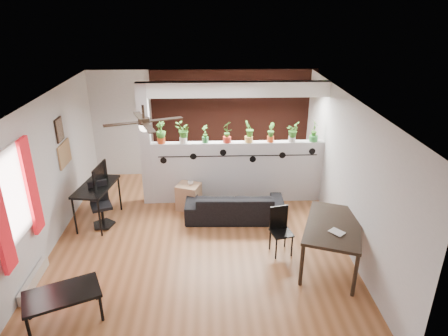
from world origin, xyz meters
TOP-DOWN VIEW (x-y plane):
  - room_shell at (0.00, 0.00)m, footprint 6.30×7.10m
  - partition_wall at (0.80, 1.50)m, footprint 3.60×0.18m
  - ceiling_header at (0.80, 1.50)m, footprint 3.60×0.18m
  - pier_column at (-1.11, 1.50)m, footprint 0.22×0.20m
  - brick_panel at (0.80, 2.97)m, footprint 3.90×0.05m
  - vine_decal at (0.80, 1.40)m, footprint 3.31×0.01m
  - window_assembly at (-2.56, -1.20)m, footprint 0.09×1.30m
  - baseboard_heater at (-2.54, -1.20)m, footprint 0.08×1.00m
  - corkboard at (-2.58, 0.95)m, footprint 0.03×0.60m
  - framed_art at (-2.58, 0.90)m, footprint 0.03×0.34m
  - ceiling_fan at (-0.80, -0.30)m, footprint 1.19×1.19m
  - potted_plant_0 at (-0.78, 1.50)m, footprint 0.30×0.29m
  - potted_plant_1 at (-0.33, 1.50)m, footprint 0.27×0.25m
  - potted_plant_2 at (0.12, 1.50)m, footprint 0.22×0.23m
  - potted_plant_3 at (0.57, 1.50)m, footprint 0.30×0.31m
  - potted_plant_4 at (1.03, 1.50)m, footprint 0.31×0.30m
  - potted_plant_5 at (1.48, 1.50)m, footprint 0.18×0.22m
  - potted_plant_6 at (1.93, 1.50)m, footprint 0.23×0.25m
  - potted_plant_7 at (2.38, 1.50)m, footprint 0.24×0.28m
  - sofa at (0.69, 0.73)m, footprint 1.88×0.80m
  - cube_shelf at (-0.24, 1.16)m, footprint 0.56×0.53m
  - cup at (-0.19, 1.16)m, footprint 0.15×0.15m
  - computer_desk at (-1.99, 0.69)m, footprint 0.74×1.16m
  - monitor at (-1.99, 0.84)m, footprint 0.36×0.11m
  - office_chair at (-1.90, 0.56)m, footprint 0.48×0.49m
  - dining_table at (2.19, -0.87)m, footprint 1.31×1.63m
  - book at (2.09, -1.17)m, footprint 0.27×0.27m
  - folding_chair at (1.40, -0.43)m, footprint 0.41×0.41m
  - coffee_table at (-1.81, -1.97)m, footprint 1.12×0.90m

SIDE VIEW (x-z plane):
  - baseboard_heater at x=-2.54m, z-range 0.00..0.18m
  - sofa at x=0.69m, z-range 0.00..0.54m
  - cube_shelf at x=-0.24m, z-range 0.00..0.55m
  - office_chair at x=-1.90m, z-range -0.05..0.83m
  - coffee_table at x=-1.81m, z-range 0.18..0.64m
  - folding_chair at x=1.40m, z-range 0.08..0.92m
  - cup at x=-0.19m, z-range 0.55..0.64m
  - partition_wall at x=0.80m, z-range 0.00..1.35m
  - dining_table at x=2.19m, z-range 0.30..1.08m
  - computer_desk at x=-1.99m, z-range 0.32..1.10m
  - book at x=2.09m, z-range 0.77..0.80m
  - monitor at x=-1.99m, z-range 0.79..0.99m
  - vine_decal at x=0.80m, z-range 0.93..1.23m
  - room_shell at x=0.00m, z-range -0.15..2.75m
  - pier_column at x=-1.11m, z-range 0.00..2.60m
  - brick_panel at x=0.80m, z-range 0.00..2.60m
  - corkboard at x=-2.58m, z-range 1.12..1.58m
  - window_assembly at x=-2.56m, z-range 0.73..2.28m
  - potted_plant_2 at x=0.12m, z-range 1.36..1.74m
  - potted_plant_6 at x=1.93m, z-range 1.36..1.77m
  - potted_plant_5 at x=1.48m, z-range 1.36..1.77m
  - potted_plant_1 at x=-0.33m, z-range 1.36..1.80m
  - potted_plant_0 at x=-0.78m, z-range 1.36..1.82m
  - potted_plant_3 at x=0.57m, z-range 1.36..1.82m
  - potted_plant_4 at x=1.03m, z-range 1.36..1.82m
  - potted_plant_7 at x=2.38m, z-range 1.36..1.84m
  - framed_art at x=-2.58m, z-range 1.63..2.07m
  - ceiling_fan at x=-0.80m, z-range 2.10..2.53m
  - ceiling_header at x=0.80m, z-range 2.30..2.60m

